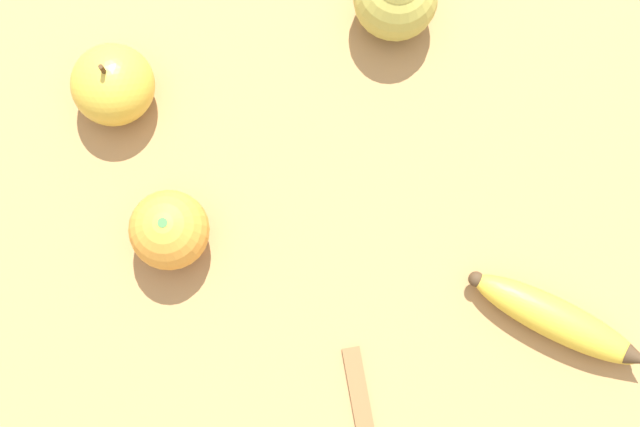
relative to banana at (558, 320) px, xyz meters
name	(u,v)px	position (x,y,z in m)	size (l,w,h in m)	color
ground_plane	(369,273)	(-0.15, 0.10, -0.02)	(3.00, 3.00, 0.00)	#A87A47
banana	(558,320)	(0.00, 0.00, 0.00)	(0.14, 0.14, 0.04)	gold
orange	(169,230)	(-0.31, 0.18, 0.02)	(0.07, 0.07, 0.07)	orange
apple	(113,85)	(-0.32, 0.33, 0.02)	(0.08, 0.08, 0.08)	gold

